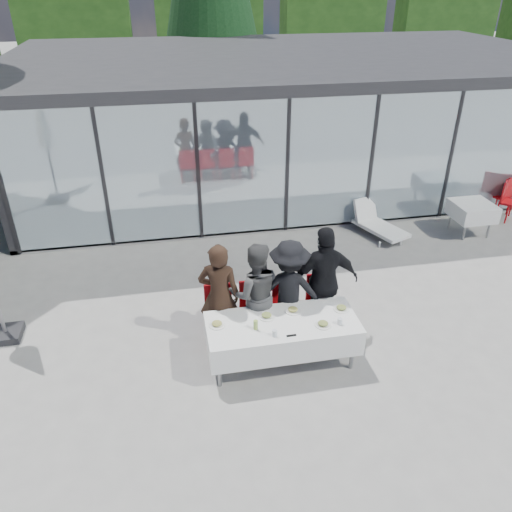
# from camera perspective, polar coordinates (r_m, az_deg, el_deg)

# --- Properties ---
(ground) EXTENTS (90.00, 90.00, 0.00)m
(ground) POSITION_cam_1_polar(r_m,az_deg,el_deg) (8.18, 3.10, -10.27)
(ground) COLOR gray
(ground) RESTS_ON ground
(pavilion) EXTENTS (14.80, 8.80, 3.44)m
(pavilion) POSITION_cam_1_polar(r_m,az_deg,el_deg) (15.02, 3.40, 17.63)
(pavilion) COLOR gray
(pavilion) RESTS_ON ground
(treeline) EXTENTS (62.50, 2.00, 4.40)m
(treeline) POSITION_cam_1_polar(r_m,az_deg,el_deg) (34.21, -12.66, 23.82)
(treeline) COLOR #183711
(treeline) RESTS_ON ground
(dining_table) EXTENTS (2.26, 0.96, 0.75)m
(dining_table) POSITION_cam_1_polar(r_m,az_deg,el_deg) (7.57, 3.01, -8.80)
(dining_table) COLOR white
(dining_table) RESTS_ON ground
(diner_a) EXTENTS (0.82, 0.82, 1.80)m
(diner_a) POSITION_cam_1_polar(r_m,az_deg,el_deg) (7.74, -4.19, -4.58)
(diner_a) COLOR #322016
(diner_a) RESTS_ON ground
(diner_chair_a) EXTENTS (0.44, 0.44, 0.97)m
(diner_chair_a) POSITION_cam_1_polar(r_m,az_deg,el_deg) (8.04, -4.21, -6.25)
(diner_chair_a) COLOR #B40C11
(diner_chair_a) RESTS_ON ground
(diner_b) EXTENTS (0.93, 0.93, 1.74)m
(diner_b) POSITION_cam_1_polar(r_m,az_deg,el_deg) (7.83, -0.09, -4.33)
(diner_b) COLOR #4E4E4E
(diner_b) RESTS_ON ground
(diner_chair_b) EXTENTS (0.44, 0.44, 0.97)m
(diner_chair_b) POSITION_cam_1_polar(r_m,az_deg,el_deg) (8.11, -0.25, -5.83)
(diner_chair_b) COLOR #B40C11
(diner_chair_b) RESTS_ON ground
(diner_c) EXTENTS (1.37, 1.37, 1.73)m
(diner_c) POSITION_cam_1_polar(r_m,az_deg,el_deg) (7.93, 3.77, -3.94)
(diner_c) COLOR black
(diner_c) RESTS_ON ground
(diner_chair_c) EXTENTS (0.44, 0.44, 0.97)m
(diner_chair_c) POSITION_cam_1_polar(r_m,az_deg,el_deg) (8.21, 3.49, -5.40)
(diner_chair_c) COLOR #B40C11
(diner_chair_c) RESTS_ON ground
(diner_d) EXTENTS (1.12, 1.12, 1.91)m
(diner_d) POSITION_cam_1_polar(r_m,az_deg,el_deg) (8.03, 7.79, -2.94)
(diner_d) COLOR black
(diner_d) RESTS_ON ground
(diner_chair_d) EXTENTS (0.44, 0.44, 0.97)m
(diner_chair_d) POSITION_cam_1_polar(r_m,az_deg,el_deg) (8.35, 7.35, -4.93)
(diner_chair_d) COLOR #B40C11
(diner_chair_d) RESTS_ON ground
(plate_a) EXTENTS (0.24, 0.24, 0.07)m
(plate_a) POSITION_cam_1_polar(r_m,az_deg,el_deg) (7.37, -4.49, -7.76)
(plate_a) COLOR white
(plate_a) RESTS_ON dining_table
(plate_b) EXTENTS (0.24, 0.24, 0.07)m
(plate_b) POSITION_cam_1_polar(r_m,az_deg,el_deg) (7.51, 1.21, -6.84)
(plate_b) COLOR white
(plate_b) RESTS_ON dining_table
(plate_c) EXTENTS (0.24, 0.24, 0.07)m
(plate_c) POSITION_cam_1_polar(r_m,az_deg,el_deg) (7.65, 4.23, -6.17)
(plate_c) COLOR white
(plate_c) RESTS_ON dining_table
(plate_d) EXTENTS (0.24, 0.24, 0.07)m
(plate_d) POSITION_cam_1_polar(r_m,az_deg,el_deg) (7.78, 9.72, -5.89)
(plate_d) COLOR white
(plate_d) RESTS_ON dining_table
(plate_extra) EXTENTS (0.24, 0.24, 0.07)m
(plate_extra) POSITION_cam_1_polar(r_m,az_deg,el_deg) (7.41, 7.66, -7.71)
(plate_extra) COLOR white
(plate_extra) RESTS_ON dining_table
(juice_bottle) EXTENTS (0.06, 0.06, 0.15)m
(juice_bottle) POSITION_cam_1_polar(r_m,az_deg,el_deg) (7.25, -0.04, -7.87)
(juice_bottle) COLOR #90B049
(juice_bottle) RESTS_ON dining_table
(drinking_glasses) EXTENTS (1.07, 0.16, 0.10)m
(drinking_glasses) POSITION_cam_1_polar(r_m,az_deg,el_deg) (7.29, 5.94, -8.09)
(drinking_glasses) COLOR silver
(drinking_glasses) RESTS_ON dining_table
(folded_eyeglasses) EXTENTS (0.14, 0.03, 0.01)m
(folded_eyeglasses) POSITION_cam_1_polar(r_m,az_deg,el_deg) (7.19, 4.07, -9.05)
(folded_eyeglasses) COLOR black
(folded_eyeglasses) RESTS_ON dining_table
(spare_table_right) EXTENTS (0.86, 0.86, 0.74)m
(spare_table_right) POSITION_cam_1_polar(r_m,az_deg,el_deg) (12.35, 23.48, 4.75)
(spare_table_right) COLOR white
(spare_table_right) RESTS_ON ground
(spare_chair_a) EXTENTS (0.62, 0.62, 0.97)m
(spare_chair_a) POSITION_cam_1_polar(r_m,az_deg,el_deg) (13.48, 26.85, 5.90)
(spare_chair_a) COLOR #B40C11
(spare_chair_a) RESTS_ON ground
(spare_chair_b) EXTENTS (0.58, 0.58, 0.97)m
(spare_chair_b) POSITION_cam_1_polar(r_m,az_deg,el_deg) (13.77, 26.44, 6.44)
(spare_chair_b) COLOR #B40C11
(spare_chair_b) RESTS_ON ground
(lounger) EXTENTS (1.05, 1.46, 0.72)m
(lounger) POSITION_cam_1_polar(r_m,az_deg,el_deg) (11.80, 13.56, 3.74)
(lounger) COLOR white
(lounger) RESTS_ON ground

